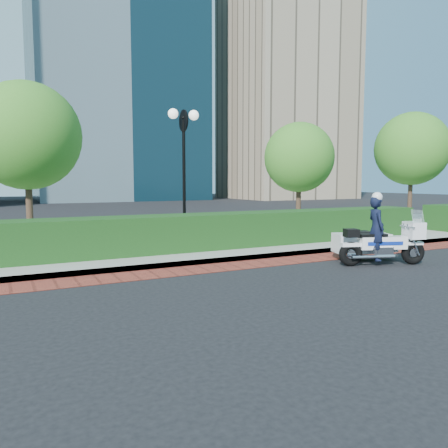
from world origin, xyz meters
name	(u,v)px	position (x,y,z in m)	size (l,w,h in m)	color
ground	(234,282)	(0.00, 0.00, 0.00)	(120.00, 120.00, 0.00)	black
brick_strip	(204,269)	(0.00, 1.50, 0.01)	(60.00, 1.00, 0.01)	maroon
sidewalk	(147,243)	(0.00, 6.00, 0.07)	(60.00, 8.00, 0.15)	gray
hedge_main	(173,233)	(0.00, 3.60, 0.65)	(18.00, 1.20, 1.00)	#113313
lamppost	(184,154)	(1.00, 5.20, 2.96)	(1.02, 0.70, 4.21)	black
tree_b	(26,136)	(-3.50, 6.50, 3.43)	(3.20, 3.20, 4.89)	#332319
tree_c	(299,158)	(6.50, 6.50, 3.05)	(2.80, 2.80, 4.30)	#332319
tree_d	(412,149)	(13.00, 6.50, 3.61)	(3.40, 3.40, 5.16)	#332319
tower_right	(287,85)	(28.00, 38.00, 14.00)	(14.00, 12.00, 28.00)	gray
police_motorcycle	(373,239)	(4.18, 0.24, 0.63)	(2.20, 1.96, 1.83)	black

